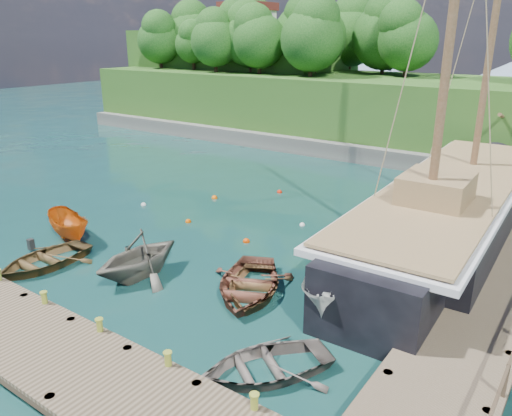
# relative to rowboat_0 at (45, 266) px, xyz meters

# --- Properties ---
(ground) EXTENTS (160.00, 160.00, 0.00)m
(ground) POSITION_rel_rowboat_0_xyz_m (4.88, 2.71, 0.00)
(ground) COLOR #11342E
(ground) RESTS_ON ground
(dock_near) EXTENTS (20.00, 3.20, 1.10)m
(dock_near) POSITION_rel_rowboat_0_xyz_m (6.88, -3.79, 0.43)
(dock_near) COLOR #463A29
(dock_near) RESTS_ON ground
(dock_east) EXTENTS (3.20, 24.00, 1.10)m
(dock_east) POSITION_rel_rowboat_0_xyz_m (16.38, 9.71, 0.43)
(dock_east) COLOR #463A29
(dock_east) RESTS_ON ground
(bollard_0) EXTENTS (0.26, 0.26, 0.45)m
(bollard_0) POSITION_rel_rowboat_0_xyz_m (0.88, -2.39, 0.00)
(bollard_0) COLOR olive
(bollard_0) RESTS_ON ground
(bollard_1) EXTENTS (0.26, 0.26, 0.45)m
(bollard_1) POSITION_rel_rowboat_0_xyz_m (3.88, -2.39, 0.00)
(bollard_1) COLOR olive
(bollard_1) RESTS_ON ground
(bollard_2) EXTENTS (0.26, 0.26, 0.45)m
(bollard_2) POSITION_rel_rowboat_0_xyz_m (6.88, -2.39, 0.00)
(bollard_2) COLOR olive
(bollard_2) RESTS_ON ground
(bollard_3) EXTENTS (0.26, 0.26, 0.45)m
(bollard_3) POSITION_rel_rowboat_0_xyz_m (9.88, -2.39, 0.00)
(bollard_3) COLOR olive
(bollard_3) RESTS_ON ground
(rowboat_0) EXTENTS (3.05, 4.22, 0.86)m
(rowboat_0) POSITION_rel_rowboat_0_xyz_m (0.00, 0.00, 0.00)
(rowboat_0) COLOR #503C1F
(rowboat_0) RESTS_ON ground
(rowboat_1) EXTENTS (3.65, 4.17, 2.10)m
(rowboat_1) POSITION_rel_rowboat_0_xyz_m (4.06, 1.74, 0.00)
(rowboat_1) COLOR #645F53
(rowboat_1) RESTS_ON ground
(rowboat_2) EXTENTS (5.00, 5.64, 0.97)m
(rowboat_2) POSITION_rel_rowboat_0_xyz_m (8.55, 3.20, 0.00)
(rowboat_2) COLOR #592F22
(rowboat_2) RESTS_ON ground
(rowboat_3) EXTENTS (4.68, 4.96, 0.84)m
(rowboat_3) POSITION_rel_rowboat_0_xyz_m (11.88, -0.45, 0.00)
(rowboat_3) COLOR #5A504A
(rowboat_3) RESTS_ON ground
(rowboat_4) EXTENTS (4.40, 4.92, 0.84)m
(rowboat_4) POSITION_rel_rowboat_0_xyz_m (8.78, 3.26, 0.00)
(rowboat_4) COLOR brown
(rowboat_4) RESTS_ON ground
(motorboat_orange) EXTENTS (4.04, 2.51, 1.46)m
(motorboat_orange) POSITION_rel_rowboat_0_xyz_m (-1.81, 2.58, 0.00)
(motorboat_orange) COLOR #C1530E
(motorboat_orange) RESTS_ON ground
(cabin_boat_white) EXTENTS (3.14, 5.53, 2.01)m
(cabin_boat_white) POSITION_rel_rowboat_0_xyz_m (11.88, 4.20, 0.00)
(cabin_boat_white) COLOR silver
(cabin_boat_white) RESTS_ON ground
(schooner) EXTENTS (5.95, 29.16, 21.67)m
(schooner) POSITION_rel_rowboat_0_xyz_m (13.30, 13.49, 1.20)
(schooner) COLOR black
(schooner) RESTS_ON ground
(mooring_buoy_0) EXTENTS (0.31, 0.31, 0.31)m
(mooring_buoy_0) POSITION_rel_rowboat_0_xyz_m (-2.66, 8.15, 0.00)
(mooring_buoy_0) COLOR silver
(mooring_buoy_0) RESTS_ON ground
(mooring_buoy_1) EXTENTS (0.31, 0.31, 0.31)m
(mooring_buoy_1) POSITION_rel_rowboat_0_xyz_m (1.41, 7.59, 0.00)
(mooring_buoy_1) COLOR #CF4E00
(mooring_buoy_1) RESTS_ON ground
(mooring_buoy_2) EXTENTS (0.34, 0.34, 0.34)m
(mooring_buoy_2) POSITION_rel_rowboat_0_xyz_m (5.55, 7.21, 0.00)
(mooring_buoy_2) COLOR #D63900
(mooring_buoy_2) RESTS_ON ground
(mooring_buoy_3) EXTENTS (0.28, 0.28, 0.28)m
(mooring_buoy_3) POSITION_rel_rowboat_0_xyz_m (6.62, 10.71, 0.00)
(mooring_buoy_3) COLOR white
(mooring_buoy_3) RESTS_ON ground
(mooring_buoy_4) EXTENTS (0.36, 0.36, 0.36)m
(mooring_buoy_4) POSITION_rel_rowboat_0_xyz_m (-0.09, 11.57, 0.00)
(mooring_buoy_4) COLOR #F65C02
(mooring_buoy_4) RESTS_ON ground
(mooring_buoy_5) EXTENTS (0.32, 0.32, 0.32)m
(mooring_buoy_5) POSITION_rel_rowboat_0_xyz_m (2.50, 14.90, 0.00)
(mooring_buoy_5) COLOR red
(mooring_buoy_5) RESTS_ON ground
(headland) EXTENTS (51.00, 19.31, 12.90)m
(headland) POSITION_rel_rowboat_0_xyz_m (-7.99, 34.07, 5.54)
(headland) COLOR #474744
(headland) RESTS_ON ground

